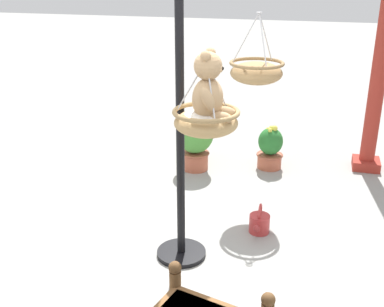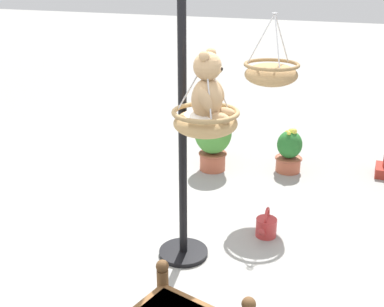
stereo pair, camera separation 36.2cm
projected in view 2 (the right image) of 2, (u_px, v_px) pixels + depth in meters
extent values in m
plane|color=gray|center=(184.00, 264.00, 4.18)|extent=(40.00, 40.00, 0.00)
cylinder|color=black|center=(183.00, 129.00, 3.89)|extent=(0.07, 0.07, 2.39)
cylinder|color=black|center=(183.00, 252.00, 4.32)|extent=(0.44, 0.44, 0.04)
ellipsoid|color=tan|center=(205.00, 123.00, 3.63)|extent=(0.49, 0.49, 0.19)
torus|color=#97794E|center=(206.00, 112.00, 3.60)|extent=(0.52, 0.52, 0.04)
ellipsoid|color=silver|center=(206.00, 121.00, 3.62)|extent=(0.43, 0.43, 0.16)
cylinder|color=#B7B7BC|center=(209.00, 90.00, 3.42)|extent=(0.21, 0.13, 0.40)
cylinder|color=#B7B7BC|center=(217.00, 85.00, 3.59)|extent=(0.21, 0.13, 0.40)
cylinder|color=#B7B7BC|center=(192.00, 85.00, 3.56)|extent=(0.01, 0.24, 0.40)
torus|color=#B7B7BC|center=(206.00, 60.00, 3.45)|extent=(0.06, 0.06, 0.01)
ellipsoid|color=tan|center=(207.00, 100.00, 3.56)|extent=(0.27, 0.23, 0.32)
sphere|color=tan|center=(207.00, 66.00, 3.47)|extent=(0.26, 0.26, 0.21)
ellipsoid|color=tan|center=(217.00, 69.00, 3.45)|extent=(0.11, 0.10, 0.07)
sphere|color=black|center=(221.00, 69.00, 3.43)|extent=(0.03, 0.03, 0.03)
sphere|color=tan|center=(211.00, 53.00, 3.50)|extent=(0.08, 0.08, 0.08)
sphere|color=tan|center=(204.00, 56.00, 3.37)|extent=(0.08, 0.08, 0.08)
ellipsoid|color=tan|center=(217.00, 90.00, 3.65)|extent=(0.09, 0.16, 0.20)
ellipsoid|color=tan|center=(205.00, 99.00, 3.41)|extent=(0.09, 0.16, 0.20)
ellipsoid|color=tan|center=(224.00, 114.00, 3.63)|extent=(0.10, 0.18, 0.10)
ellipsoid|color=tan|center=(218.00, 119.00, 3.50)|extent=(0.10, 0.18, 0.10)
ellipsoid|color=#A37F51|center=(271.00, 75.00, 4.87)|extent=(0.54, 0.54, 0.23)
torus|color=olive|center=(272.00, 65.00, 4.83)|extent=(0.57, 0.57, 0.04)
ellipsoid|color=silver|center=(271.00, 73.00, 4.86)|extent=(0.48, 0.48, 0.19)
cylinder|color=#B7B7BC|center=(277.00, 41.00, 4.63)|extent=(0.23, 0.14, 0.51)
cylinder|color=#B7B7BC|center=(282.00, 38.00, 4.81)|extent=(0.23, 0.14, 0.51)
cylinder|color=#B7B7BC|center=(261.00, 39.00, 4.78)|extent=(0.01, 0.26, 0.51)
torus|color=#B7B7BC|center=(275.00, 13.00, 4.65)|extent=(0.06, 0.06, 0.01)
cylinder|color=brown|center=(163.00, 303.00, 3.30)|extent=(0.08, 0.08, 0.54)
sphere|color=brown|center=(249.00, 304.00, 2.83)|extent=(0.09, 0.09, 0.09)
sphere|color=brown|center=(162.00, 266.00, 3.19)|extent=(0.09, 0.09, 0.09)
cylinder|color=#AD563D|center=(213.00, 161.00, 6.08)|extent=(0.32, 0.32, 0.23)
torus|color=#9C4E37|center=(213.00, 153.00, 6.04)|extent=(0.36, 0.36, 0.03)
cylinder|color=#382819|center=(213.00, 154.00, 6.04)|extent=(0.28, 0.28, 0.03)
ellipsoid|color=#478E38|center=(213.00, 133.00, 5.94)|extent=(0.46, 0.46, 0.54)
cylinder|color=#AD563D|center=(288.00, 164.00, 6.04)|extent=(0.31, 0.31, 0.18)
torus|color=#9C4E37|center=(289.00, 158.00, 6.01)|extent=(0.34, 0.34, 0.03)
cylinder|color=#382819|center=(289.00, 159.00, 6.01)|extent=(0.27, 0.27, 0.03)
ellipsoid|color=#28702D|center=(290.00, 144.00, 5.94)|extent=(0.31, 0.31, 0.35)
sphere|color=#E5DB4C|center=(289.00, 133.00, 5.82)|extent=(0.05, 0.05, 0.05)
sphere|color=#E5DB4C|center=(294.00, 132.00, 5.86)|extent=(0.08, 0.08, 0.08)
sphere|color=#E5DB4C|center=(291.00, 131.00, 5.91)|extent=(0.07, 0.07, 0.07)
sphere|color=#E5DB4C|center=(288.00, 132.00, 5.90)|extent=(0.06, 0.06, 0.06)
cylinder|color=#B23333|center=(266.00, 227.00, 4.59)|extent=(0.20, 0.20, 0.18)
cylinder|color=#B23333|center=(263.00, 233.00, 4.46)|extent=(0.17, 0.04, 0.14)
sphere|color=maroon|center=(261.00, 232.00, 4.38)|extent=(0.06, 0.06, 0.06)
torus|color=#B23333|center=(267.00, 215.00, 4.54)|extent=(0.16, 0.02, 0.16)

